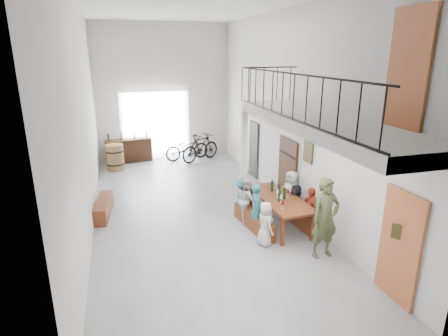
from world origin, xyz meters
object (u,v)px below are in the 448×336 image
object	(u,v)px
side_bench	(104,208)
serving_counter	(129,150)
bench_inner	(254,221)
host_standing	(325,218)
tasting_table	(280,200)
oak_barrel	(115,157)
bicycle_near	(187,148)

from	to	relation	value
side_bench	serving_counter	xyz separation A→B (m)	(0.93, 5.22, 0.26)
bench_inner	side_bench	size ratio (longest dim) A/B	1.12
side_bench	host_standing	size ratio (longest dim) A/B	0.87
side_bench	host_standing	distance (m)	6.00
serving_counter	host_standing	bearing A→B (deg)	-74.95
tasting_table	oak_barrel	size ratio (longest dim) A/B	2.35
oak_barrel	host_standing	bearing A→B (deg)	-61.04
host_standing	side_bench	bearing A→B (deg)	137.61
oak_barrel	host_standing	distance (m)	9.01
serving_counter	oak_barrel	bearing A→B (deg)	-128.11
oak_barrel	serving_counter	distance (m)	1.12
side_bench	serving_counter	world-z (taller)	serving_counter
bicycle_near	host_standing	bearing A→B (deg)	175.65
side_bench	oak_barrel	size ratio (longest dim) A/B	1.61
tasting_table	bench_inner	size ratio (longest dim) A/B	1.30
oak_barrel	host_standing	world-z (taller)	host_standing
tasting_table	host_standing	xyz separation A→B (m)	(0.32, -1.66, 0.21)
serving_counter	bicycle_near	world-z (taller)	bicycle_near
bench_inner	serving_counter	xyz separation A→B (m)	(-2.79, 7.18, 0.27)
side_bench	oak_barrel	distance (m)	4.28
side_bench	host_standing	xyz separation A→B (m)	(4.73, -3.63, 0.69)
tasting_table	side_bench	world-z (taller)	tasting_table
bench_inner	host_standing	world-z (taller)	host_standing
tasting_table	host_standing	world-z (taller)	host_standing
tasting_table	bench_inner	distance (m)	0.85
tasting_table	serving_counter	size ratio (longest dim) A/B	1.28
oak_barrel	bicycle_near	size ratio (longest dim) A/B	0.52
oak_barrel	host_standing	xyz separation A→B (m)	(4.36, -7.88, 0.42)
tasting_table	oak_barrel	world-z (taller)	oak_barrel
tasting_table	bicycle_near	world-z (taller)	bicycle_near
side_bench	serving_counter	distance (m)	5.31
tasting_table	oak_barrel	bearing A→B (deg)	120.86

